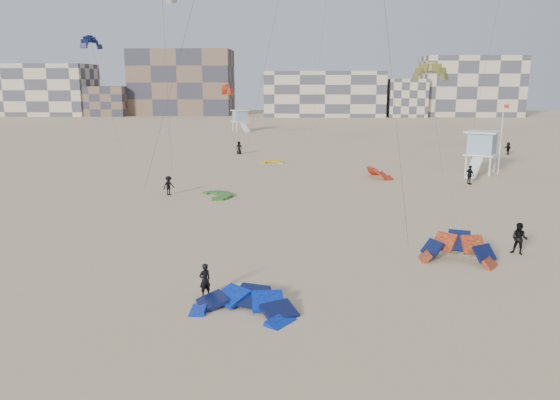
{
  "coord_description": "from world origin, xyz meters",
  "views": [
    {
      "loc": [
        4.39,
        -22.75,
        9.72
      ],
      "look_at": [
        3.17,
        6.0,
        3.37
      ],
      "focal_mm": 35.0,
      "sensor_mm": 36.0,
      "label": 1
    }
  ],
  "objects_px": {
    "kite_ground_blue": "(243,312)",
    "lifeguard_tower_near": "(481,153)",
    "kite_ground_orange": "(457,262)",
    "kitesurfer_main": "(205,280)"
  },
  "relations": [
    {
      "from": "kite_ground_blue",
      "to": "kitesurfer_main",
      "type": "distance_m",
      "value": 2.64
    },
    {
      "from": "kite_ground_orange",
      "to": "kitesurfer_main",
      "type": "height_order",
      "value": "kite_ground_orange"
    },
    {
      "from": "lifeguard_tower_near",
      "to": "kite_ground_orange",
      "type": "bearing_deg",
      "value": -79.88
    },
    {
      "from": "lifeguard_tower_near",
      "to": "kite_ground_blue",
      "type": "bearing_deg",
      "value": -90.8
    },
    {
      "from": "kitesurfer_main",
      "to": "kite_ground_blue",
      "type": "bearing_deg",
      "value": 98.55
    },
    {
      "from": "kite_ground_blue",
      "to": "lifeguard_tower_near",
      "type": "bearing_deg",
      "value": 76.49
    },
    {
      "from": "kite_ground_blue",
      "to": "kitesurfer_main",
      "type": "height_order",
      "value": "kitesurfer_main"
    },
    {
      "from": "kite_ground_blue",
      "to": "lifeguard_tower_near",
      "type": "relative_size",
      "value": 0.7
    },
    {
      "from": "kite_ground_blue",
      "to": "kite_ground_orange",
      "type": "distance_m",
      "value": 13.03
    },
    {
      "from": "kite_ground_blue",
      "to": "lifeguard_tower_near",
      "type": "height_order",
      "value": "lifeguard_tower_near"
    }
  ]
}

